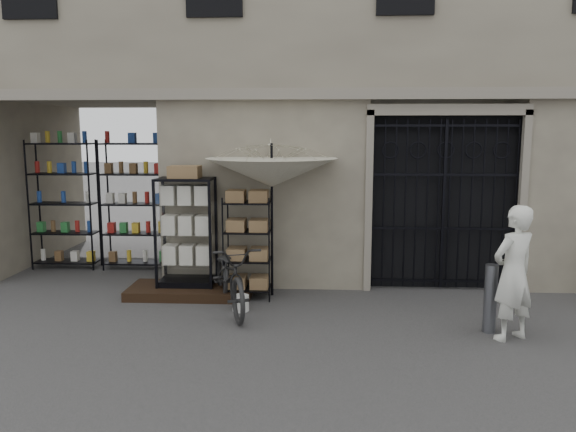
# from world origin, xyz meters

# --- Properties ---
(ground) EXTENTS (80.00, 80.00, 0.00)m
(ground) POSITION_xyz_m (0.00, 0.00, 0.00)
(ground) COLOR black
(ground) RESTS_ON ground
(main_building) EXTENTS (14.00, 4.00, 9.00)m
(main_building) POSITION_xyz_m (0.00, 4.00, 4.50)
(main_building) COLOR gray
(main_building) RESTS_ON ground
(shop_recess) EXTENTS (3.00, 1.70, 3.00)m
(shop_recess) POSITION_xyz_m (-4.50, 2.80, 1.50)
(shop_recess) COLOR black
(shop_recess) RESTS_ON ground
(shop_shelving) EXTENTS (2.70, 0.50, 2.50)m
(shop_shelving) POSITION_xyz_m (-4.55, 3.30, 1.25)
(shop_shelving) COLOR black
(shop_shelving) RESTS_ON ground
(iron_gate) EXTENTS (2.50, 0.21, 3.00)m
(iron_gate) POSITION_xyz_m (1.75, 2.28, 1.50)
(iron_gate) COLOR black
(iron_gate) RESTS_ON ground
(step_platform) EXTENTS (2.00, 0.90, 0.15)m
(step_platform) POSITION_xyz_m (-2.40, 1.55, 0.07)
(step_platform) COLOR black
(step_platform) RESTS_ON ground
(display_cabinet) EXTENTS (0.97, 0.71, 1.91)m
(display_cabinet) POSITION_xyz_m (-2.48, 1.67, 0.94)
(display_cabinet) COLOR black
(display_cabinet) RESTS_ON step_platform
(wire_rack) EXTENTS (0.78, 0.60, 1.65)m
(wire_rack) POSITION_xyz_m (-1.45, 1.51, 0.81)
(wire_rack) COLOR black
(wire_rack) RESTS_ON ground
(market_umbrella) EXTENTS (2.37, 2.40, 2.97)m
(market_umbrella) POSITION_xyz_m (-1.07, 1.63, 2.13)
(market_umbrella) COLOR black
(market_umbrella) RESTS_ON ground
(white_bucket) EXTENTS (0.31, 0.31, 0.24)m
(white_bucket) POSITION_xyz_m (-1.48, 0.80, 0.12)
(white_bucket) COLOR silver
(white_bucket) RESTS_ON ground
(bicycle) EXTENTS (0.99, 1.20, 1.97)m
(bicycle) POSITION_xyz_m (-1.63, 0.83, 0.00)
(bicycle) COLOR black
(bicycle) RESTS_ON ground
(steel_bollard) EXTENTS (0.19, 0.19, 0.92)m
(steel_bollard) POSITION_xyz_m (1.96, 0.09, 0.46)
(steel_bollard) COLOR slate
(steel_bollard) RESTS_ON ground
(shopkeeper) EXTENTS (1.41, 1.84, 0.42)m
(shopkeeper) POSITION_xyz_m (2.15, -0.16, 0.00)
(shopkeeper) COLOR silver
(shopkeeper) RESTS_ON ground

